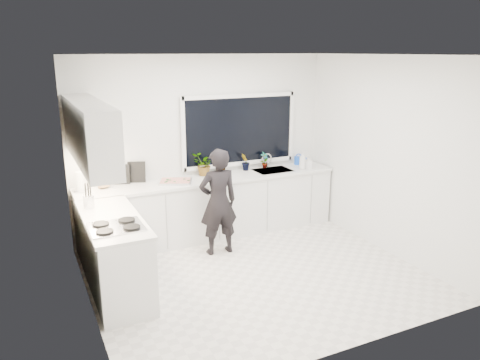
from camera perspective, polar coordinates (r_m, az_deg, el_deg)
floor at (r=6.07m, az=1.92°, el=-11.50°), size 4.00×3.50×0.02m
wall_back at (r=7.15m, az=-4.52°, el=4.20°), size 4.00×0.02×2.70m
wall_left at (r=5.01m, az=-18.78°, el=-1.52°), size 0.02×3.50×2.70m
wall_right at (r=6.74m, az=17.40°, el=2.83°), size 0.02×3.50×2.70m
ceiling at (r=5.41m, az=2.19°, el=15.11°), size 4.00×3.50×0.02m
window at (r=7.32m, az=-0.05°, el=6.10°), size 1.80×0.02×1.00m
base_cabinets_back at (r=7.11m, az=-3.46°, el=-3.45°), size 3.92×0.58×0.88m
base_cabinets_left at (r=5.69m, az=-15.02°, el=-8.95°), size 0.58×1.60×0.88m
countertop_back at (r=6.97m, az=-3.49°, el=0.11°), size 3.94×0.62×0.04m
countertop_left at (r=5.52m, az=-15.35°, el=-4.60°), size 0.62×1.60×0.04m
upper_cabinets at (r=5.61m, az=-17.92°, el=5.56°), size 0.34×2.10×0.70m
sink at (r=7.43m, az=4.01°, el=0.84°), size 0.58×0.42×0.14m
faucet at (r=7.56m, az=3.28°, el=2.36°), size 0.03×0.03×0.22m
stovetop at (r=5.18m, az=-14.87°, el=-5.49°), size 0.56×0.48×0.03m
person at (r=6.41m, az=-2.67°, el=-2.69°), size 0.56×0.38×1.49m
pizza_tray at (r=6.75m, az=-7.87°, el=-0.20°), size 0.55×0.49×0.03m
pizza at (r=6.75m, az=-7.88°, el=-0.06°), size 0.50×0.44×0.01m
watering_can at (r=7.82m, az=7.13°, el=2.38°), size 0.16×0.16×0.13m
paper_towel_roll at (r=6.59m, az=-18.93°, el=-0.26°), size 0.13×0.13×0.26m
knife_block at (r=6.67m, az=-16.40°, el=-0.04°), size 0.15×0.13×0.22m
utensil_crock at (r=5.89m, az=-17.96°, el=-2.52°), size 0.17×0.17×0.16m
picture_frame_large at (r=6.81m, az=-14.22°, el=0.69°), size 0.21×0.09×0.28m
picture_frame_small at (r=6.85m, az=-12.49°, el=0.97°), size 0.24×0.11×0.30m
herb_plants at (r=7.13m, az=-2.86°, el=1.95°), size 1.31×0.33×0.34m
soap_bottles at (r=7.51m, az=7.90°, el=2.31°), size 0.27×0.16×0.29m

